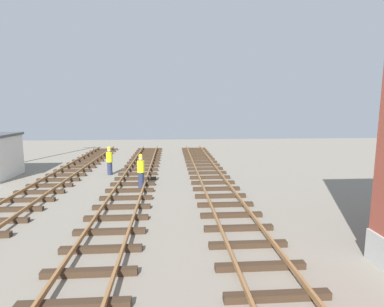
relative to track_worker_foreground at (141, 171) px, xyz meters
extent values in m
cube|color=#38281C|center=(4.06, -10.33, -0.84)|extent=(2.50, 0.24, 0.18)
cube|color=#38281C|center=(4.06, -8.99, -0.84)|extent=(2.50, 0.24, 0.18)
cube|color=#38281C|center=(4.06, -7.64, -0.84)|extent=(2.50, 0.24, 0.18)
cube|color=#38281C|center=(4.06, -6.30, -0.84)|extent=(2.50, 0.24, 0.18)
cube|color=#38281C|center=(4.06, -4.96, -0.84)|extent=(2.50, 0.24, 0.18)
cube|color=#38281C|center=(4.06, -3.62, -0.84)|extent=(2.50, 0.24, 0.18)
cube|color=#38281C|center=(4.06, -2.27, -0.84)|extent=(2.50, 0.24, 0.18)
cube|color=#38281C|center=(4.06, -0.93, -0.84)|extent=(2.50, 0.24, 0.18)
cube|color=#38281C|center=(4.06, 0.41, -0.84)|extent=(2.50, 0.24, 0.18)
cube|color=#38281C|center=(4.06, 1.76, -0.84)|extent=(2.50, 0.24, 0.18)
cube|color=#38281C|center=(4.06, 3.10, -0.84)|extent=(2.50, 0.24, 0.18)
cube|color=#38281C|center=(4.06, 4.44, -0.84)|extent=(2.50, 0.24, 0.18)
cube|color=#38281C|center=(4.06, 5.78, -0.84)|extent=(2.50, 0.24, 0.18)
cube|color=#38281C|center=(4.06, 7.13, -0.84)|extent=(2.50, 0.24, 0.18)
cube|color=#38281C|center=(4.06, 8.47, -0.84)|extent=(2.50, 0.24, 0.18)
cube|color=#38281C|center=(4.06, 9.81, -0.84)|extent=(2.50, 0.24, 0.18)
cube|color=#38281C|center=(4.06, 11.16, -0.84)|extent=(2.50, 0.24, 0.18)
cube|color=#38281C|center=(4.06, 12.50, -0.84)|extent=(2.50, 0.24, 0.18)
cube|color=#38281C|center=(4.06, 13.84, -0.84)|extent=(2.50, 0.24, 0.18)
cube|color=#38281C|center=(4.06, 15.18, -0.84)|extent=(2.50, 0.24, 0.18)
cube|color=#38281C|center=(-0.51, -10.33, -0.84)|extent=(2.50, 0.24, 0.18)
cube|color=#38281C|center=(-0.51, -8.99, -0.84)|extent=(2.50, 0.24, 0.18)
cube|color=#38281C|center=(-0.51, -7.64, -0.84)|extent=(2.50, 0.24, 0.18)
cube|color=#38281C|center=(-0.51, -6.30, -0.84)|extent=(2.50, 0.24, 0.18)
cube|color=#38281C|center=(-0.51, -4.96, -0.84)|extent=(2.50, 0.24, 0.18)
cube|color=#38281C|center=(-0.51, -3.62, -0.84)|extent=(2.50, 0.24, 0.18)
cube|color=#38281C|center=(-0.51, -2.27, -0.84)|extent=(2.50, 0.24, 0.18)
cube|color=#38281C|center=(-0.51, -0.93, -0.84)|extent=(2.50, 0.24, 0.18)
cube|color=#38281C|center=(-0.51, 0.41, -0.84)|extent=(2.50, 0.24, 0.18)
cube|color=#38281C|center=(-0.51, 1.76, -0.84)|extent=(2.50, 0.24, 0.18)
cube|color=#38281C|center=(-0.51, 3.10, -0.84)|extent=(2.50, 0.24, 0.18)
cube|color=#38281C|center=(-0.51, 4.44, -0.84)|extent=(2.50, 0.24, 0.18)
cube|color=#38281C|center=(-0.51, 5.78, -0.84)|extent=(2.50, 0.24, 0.18)
cube|color=#38281C|center=(-0.51, 7.13, -0.84)|extent=(2.50, 0.24, 0.18)
cube|color=#38281C|center=(-0.51, 8.47, -0.84)|extent=(2.50, 0.24, 0.18)
cube|color=#38281C|center=(-0.51, 9.81, -0.84)|extent=(2.50, 0.24, 0.18)
cube|color=#38281C|center=(-0.51, 11.16, -0.84)|extent=(2.50, 0.24, 0.18)
cube|color=#38281C|center=(-0.51, 12.50, -0.84)|extent=(2.50, 0.24, 0.18)
cube|color=#38281C|center=(-0.51, 13.84, -0.84)|extent=(2.50, 0.24, 0.18)
cube|color=#38281C|center=(-0.51, 15.18, -0.84)|extent=(2.50, 0.24, 0.18)
cube|color=#38281C|center=(-5.09, -3.62, -0.84)|extent=(2.50, 0.24, 0.18)
cube|color=#38281C|center=(-5.09, -2.27, -0.84)|extent=(2.50, 0.24, 0.18)
cube|color=#38281C|center=(-5.09, -0.93, -0.84)|extent=(2.50, 0.24, 0.18)
cube|color=#38281C|center=(-5.09, 0.41, -0.84)|extent=(2.50, 0.24, 0.18)
cube|color=#38281C|center=(-5.09, 1.76, -0.84)|extent=(2.50, 0.24, 0.18)
cube|color=#38281C|center=(-5.09, 3.10, -0.84)|extent=(2.50, 0.24, 0.18)
cube|color=#38281C|center=(-5.09, 4.44, -0.84)|extent=(2.50, 0.24, 0.18)
cube|color=#38281C|center=(-5.09, 5.78, -0.84)|extent=(2.50, 0.24, 0.18)
cube|color=#38281C|center=(-5.09, 7.13, -0.84)|extent=(2.50, 0.24, 0.18)
cube|color=#38281C|center=(-5.09, 8.47, -0.84)|extent=(2.50, 0.24, 0.18)
cube|color=#38281C|center=(-5.09, 9.81, -0.84)|extent=(2.50, 0.24, 0.18)
cube|color=#38281C|center=(-5.09, 11.16, -0.84)|extent=(2.50, 0.24, 0.18)
cube|color=#38281C|center=(-5.09, 12.50, -0.84)|extent=(2.50, 0.24, 0.18)
cube|color=#38281C|center=(-5.09, 13.84, -0.84)|extent=(2.50, 0.24, 0.18)
cube|color=#38281C|center=(-5.09, 15.18, -0.84)|extent=(2.50, 0.24, 0.18)
cylinder|color=#262D4C|center=(0.00, 0.00, -0.50)|extent=(0.32, 0.32, 0.85)
cylinder|color=yellow|center=(0.00, 0.00, 0.25)|extent=(0.40, 0.40, 0.65)
sphere|color=tan|center=(0.00, 0.00, 0.69)|extent=(0.24, 0.24, 0.24)
sphere|color=yellow|center=(0.00, 0.00, 0.83)|extent=(0.22, 0.22, 0.22)
cylinder|color=#262D4C|center=(-2.36, 3.39, -0.50)|extent=(0.32, 0.32, 0.85)
cylinder|color=yellow|center=(-2.36, 3.39, 0.25)|extent=(0.40, 0.40, 0.65)
sphere|color=tan|center=(-2.36, 3.39, 0.69)|extent=(0.24, 0.24, 0.24)
sphere|color=yellow|center=(-2.36, 3.39, 0.83)|extent=(0.22, 0.22, 0.22)
camera|label=1|loc=(1.65, -16.63, 3.46)|focal=28.60mm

